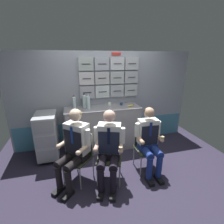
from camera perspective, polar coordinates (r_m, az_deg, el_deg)
ground at (r=3.15m, az=3.55°, el=-21.81°), size 4.80×4.80×0.04m
galley_bulkhead at (r=3.84m, az=-2.34°, el=4.53°), size 4.20×0.14×2.15m
galley_counter at (r=3.75m, az=-3.14°, el=-5.55°), size 1.64×0.53×0.98m
service_trolley at (r=3.62m, az=-21.55°, el=-7.41°), size 0.40×0.65×0.96m
folding_chair_left at (r=2.91m, az=-10.73°, el=-13.19°), size 0.57×0.57×0.82m
crew_member_left at (r=2.71m, az=-13.05°, el=-11.08°), size 0.66×0.68×1.27m
folding_chair_center at (r=2.87m, az=-0.70°, el=-13.29°), size 0.51×0.51×0.82m
crew_member_center at (r=2.64m, az=-1.07°, el=-11.68°), size 0.54×0.68×1.25m
folding_chair_near_trolley at (r=3.17m, az=11.41°, el=-10.39°), size 0.41×0.42×0.82m
crew_member_near_trolley at (r=2.97m, az=12.88°, el=-9.18°), size 0.48×0.59×1.21m
water_bottle_short at (r=3.62m, az=-13.01°, el=3.43°), size 0.07×0.07×0.27m
water_bottle_clear at (r=3.48m, az=-8.23°, el=3.44°), size 0.07×0.07×0.31m
water_bottle_blue_cap at (r=3.68m, az=-9.30°, el=3.68°), size 0.06×0.06×0.24m
sparkling_bottle_green at (r=3.58m, az=-9.61°, el=3.78°), size 0.08×0.08×0.31m
paper_cup_tan at (r=3.76m, az=3.26°, el=2.88°), size 0.06×0.06×0.06m
espresso_cup_small at (r=3.72m, az=-0.84°, el=2.82°), size 0.08×0.08×0.07m
snack_banana at (r=3.66m, az=6.55°, el=2.19°), size 0.17×0.10×0.04m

